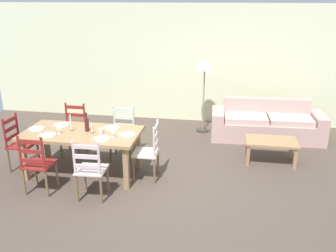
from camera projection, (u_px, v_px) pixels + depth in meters
name	position (u px, v px, depth m)	size (l,w,h in m)	color
ground_plane	(157.00, 183.00, 5.87)	(9.60, 9.60, 0.02)	#4B3F35
wall_far	(184.00, 64.00, 8.48)	(9.60, 0.16, 2.70)	beige
dining_table	(82.00, 137.00, 5.96)	(1.90, 0.96, 0.75)	#9B764D
dining_chair_near_left	(37.00, 164.00, 5.42)	(0.42, 0.40, 0.96)	maroon
dining_chair_near_right	(90.00, 169.00, 5.25)	(0.44, 0.42, 0.96)	beige
dining_chair_far_left	(74.00, 130.00, 6.82)	(0.42, 0.40, 0.96)	maroon
dining_chair_far_right	(123.00, 133.00, 6.66)	(0.43, 0.42, 0.96)	beige
dining_chair_head_west	(19.00, 143.00, 6.20)	(0.41, 0.43, 0.96)	maroon
dining_chair_head_east	(149.00, 151.00, 5.86)	(0.42, 0.44, 0.96)	beige
dinner_plate_near_left	(48.00, 135.00, 5.76)	(0.24, 0.24, 0.02)	white
fork_near_left	(40.00, 135.00, 5.79)	(0.02, 0.17, 0.01)	silver
dinner_plate_near_right	(102.00, 139.00, 5.62)	(0.24, 0.24, 0.02)	white
fork_near_right	(93.00, 138.00, 5.65)	(0.02, 0.17, 0.01)	silver
dinner_plate_far_left	(62.00, 125.00, 6.23)	(0.24, 0.24, 0.02)	white
fork_far_left	(54.00, 125.00, 6.25)	(0.02, 0.17, 0.01)	silver
dinner_plate_far_right	(113.00, 128.00, 6.08)	(0.24, 0.24, 0.02)	white
fork_far_right	(104.00, 128.00, 6.11)	(0.02, 0.17, 0.01)	silver
dinner_plate_head_west	(37.00, 129.00, 6.05)	(0.24, 0.24, 0.02)	white
fork_head_west	(29.00, 128.00, 6.07)	(0.02, 0.17, 0.01)	silver
dinner_plate_head_east	(128.00, 134.00, 5.80)	(0.24, 0.24, 0.02)	white
fork_head_east	(118.00, 134.00, 5.82)	(0.02, 0.17, 0.01)	silver
wine_bottle	(87.00, 124.00, 5.92)	(0.07, 0.07, 0.32)	#471919
wine_glass_near_left	(59.00, 127.00, 5.81)	(0.06, 0.06, 0.16)	white
wine_glass_near_right	(113.00, 131.00, 5.66)	(0.06, 0.06, 0.16)	white
coffee_cup_primary	(101.00, 131.00, 5.84)	(0.07, 0.07, 0.09)	beige
candle_tall	(71.00, 126.00, 5.95)	(0.05, 0.05, 0.28)	#998C66
candle_short	(92.00, 131.00, 5.84)	(0.05, 0.05, 0.17)	#998C66
couch	(266.00, 125.00, 7.64)	(2.31, 0.90, 0.80)	tan
coffee_table	(271.00, 143.00, 6.50)	(0.90, 0.56, 0.42)	#9B764D
standing_lamp	(205.00, 68.00, 7.65)	(0.40, 0.40, 1.64)	#332D28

